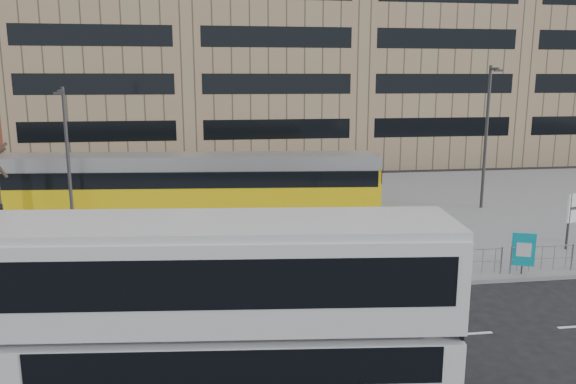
{
  "coord_description": "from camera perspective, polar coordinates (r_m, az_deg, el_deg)",
  "views": [
    {
      "loc": [
        -1.6,
        -18.99,
        7.7
      ],
      "look_at": [
        1.98,
        6.0,
        2.53
      ],
      "focal_mm": 35.0,
      "sensor_mm": 36.0,
      "label": 1
    }
  ],
  "objects": [
    {
      "name": "ground",
      "position": [
        20.56,
        -3.14,
        -10.45
      ],
      "size": [
        120.0,
        120.0,
        0.0
      ],
      "primitive_type": "plane",
      "color": "black",
      "rests_on": "ground"
    },
    {
      "name": "plaza",
      "position": [
        31.96,
        -5.04,
        -2.29
      ],
      "size": [
        64.0,
        24.0,
        0.15
      ],
      "primitive_type": "cube",
      "color": "gray",
      "rests_on": "ground"
    },
    {
      "name": "kerb",
      "position": [
        20.57,
        -3.15,
        -10.21
      ],
      "size": [
        64.0,
        0.25,
        0.17
      ],
      "primitive_type": "cube",
      "color": "gray",
      "rests_on": "ground"
    },
    {
      "name": "building_row",
      "position": [
        53.61,
        -4.95,
        17.1
      ],
      "size": [
        70.4,
        18.4,
        31.2
      ],
      "color": "brown",
      "rests_on": "ground"
    },
    {
      "name": "pedestrian_barrier",
      "position": [
        20.93,
        2.21,
        -7.17
      ],
      "size": [
        32.07,
        0.07,
        1.1
      ],
      "color": "gray",
      "rests_on": "plaza"
    },
    {
      "name": "road_markings",
      "position": [
        17.05,
        1.56,
        -15.27
      ],
      "size": [
        62.0,
        0.12,
        0.01
      ],
      "primitive_type": "cube",
      "color": "white",
      "rests_on": "ground"
    },
    {
      "name": "double_decker_bus",
      "position": [
        13.65,
        -7.33,
        -11.28
      ],
      "size": [
        11.4,
        3.74,
        4.48
      ],
      "rotation": [
        0.0,
        0.0,
        -0.1
      ],
      "color": "silver",
      "rests_on": "ground"
    },
    {
      "name": "tram",
      "position": [
        32.93,
        -15.64,
        0.83
      ],
      "size": [
        28.18,
        5.34,
        3.31
      ],
      "rotation": [
        0.0,
        0.0,
        -0.1
      ],
      "color": "#DEBC0C",
      "rests_on": "plaza"
    },
    {
      "name": "ad_panel",
      "position": [
        23.74,
        22.79,
        -5.46
      ],
      "size": [
        0.85,
        0.37,
        1.65
      ],
      "rotation": [
        0.0,
        0.0,
        -0.36
      ],
      "color": "#2D2D30",
      "rests_on": "plaza"
    },
    {
      "name": "pedestrian",
      "position": [
        23.96,
        6.13,
        -4.49
      ],
      "size": [
        0.5,
        0.72,
        1.9
      ],
      "primitive_type": "imported",
      "rotation": [
        0.0,
        0.0,
        1.64
      ],
      "color": "black",
      "rests_on": "plaza"
    },
    {
      "name": "traffic_light_west",
      "position": [
        22.91,
        -26.94,
        -3.81
      ],
      "size": [
        0.23,
        0.25,
        3.1
      ],
      "rotation": [
        0.0,
        0.0,
        0.37
      ],
      "color": "#2D2D30",
      "rests_on": "plaza"
    },
    {
      "name": "lamp_post_west",
      "position": [
        31.06,
        -21.53,
        4.03
      ],
      "size": [
        0.45,
        1.04,
        7.09
      ],
      "color": "#2D2D30",
      "rests_on": "plaza"
    },
    {
      "name": "lamp_post_east",
      "position": [
        34.37,
        19.54,
        5.79
      ],
      "size": [
        0.45,
        1.04,
        8.22
      ],
      "color": "#2D2D30",
      "rests_on": "plaza"
    }
  ]
}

